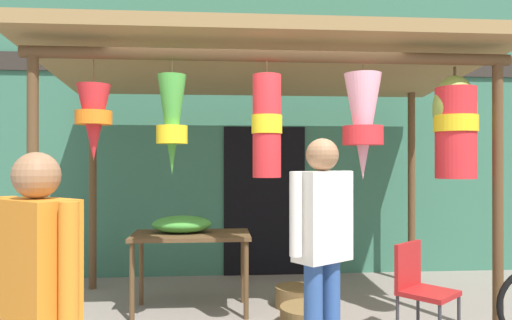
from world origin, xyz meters
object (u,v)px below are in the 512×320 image
Objects in this scene: wicker_basket_spare at (296,297)px; shopper_by_bananas at (322,237)px; flower_heap_on_table at (183,224)px; folding_chair at (419,284)px; vendor_in_orange at (36,295)px; display_table at (191,243)px; wicker_basket_by_table at (309,316)px.

shopper_by_bananas is at bearing -93.06° from wicker_basket_spare.
flower_heap_on_table reaches higher than folding_chair.
vendor_in_orange is (-0.47, -2.72, 0.04)m from flower_heap_on_table.
flower_heap_on_table is 0.36× the size of shopper_by_bananas.
display_table is 2.76× the size of wicker_basket_spare.
wicker_basket_spare is at bearing 92.95° from wicker_basket_by_table.
flower_heap_on_table is 1.56m from wicker_basket_by_table.
shopper_by_bananas reaches higher than vendor_in_orange.
flower_heap_on_table is 0.73× the size of folding_chair.
wicker_basket_spare is (-0.87, 1.09, -0.40)m from folding_chair.
vendor_in_orange is at bearing -101.76° from display_table.
folding_chair is at bearing -30.22° from wicker_basket_by_table.
vendor_in_orange is 1.88m from shopper_by_bananas.
vendor_in_orange is at bearing -146.03° from shopper_by_bananas.
vendor_in_orange is at bearing -99.81° from flower_heap_on_table.
display_table is at bearing 121.67° from shopper_by_bananas.
wicker_basket_spare is at bearing 1.01° from flower_heap_on_table.
shopper_by_bananas is at bearing -147.96° from folding_chair.
wicker_basket_spare is at bearing 59.03° from vendor_in_orange.
display_table is 0.70× the size of shopper_by_bananas.
display_table is 2.22m from folding_chair.
flower_heap_on_table is at bearing 148.35° from display_table.
flower_heap_on_table is 1.41m from wicker_basket_spare.
folding_chair is at bearing -27.59° from flower_heap_on_table.
folding_chair is 0.53× the size of vendor_in_orange.
wicker_basket_by_table is at bearing -25.19° from display_table.
vendor_in_orange reaches higher than wicker_basket_spare.
display_table is 1.24m from wicker_basket_spare.
flower_heap_on_table is 2.34m from folding_chair.
vendor_in_orange reaches higher than display_table.
wicker_basket_spare is 3.30m from vendor_in_orange.
vendor_in_orange is (-2.52, -1.65, 0.42)m from folding_chair.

